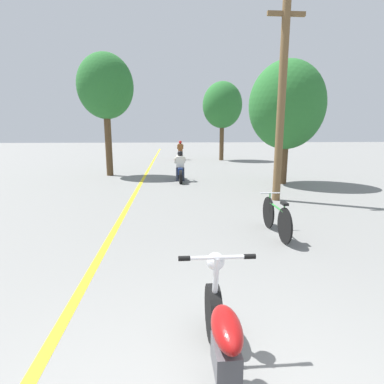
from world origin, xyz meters
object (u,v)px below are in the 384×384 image
roadside_tree_right_far (222,105)px  roadside_tree_left (105,87)px  roadside_tree_right_near (287,106)px  motorcycle_rider_lead (180,170)px  utility_pole (282,99)px  motorcycle_foreground (225,347)px  motorcycle_rider_far (180,153)px  bicycle_parked (276,217)px

roadside_tree_right_far → roadside_tree_left: (-6.89, -7.66, 0.15)m
roadside_tree_right_near → motorcycle_rider_lead: bearing=167.1°
utility_pole → motorcycle_rider_lead: bearing=126.3°
roadside_tree_left → motorcycle_foreground: (3.41, -12.90, -3.79)m
motorcycle_rider_far → motorcycle_foreground: bearing=-91.0°
motorcycle_rider_lead → bicycle_parked: motorcycle_rider_lead is taller
utility_pole → roadside_tree_right_far: 13.66m
roadside_tree_left → motorcycle_rider_far: 9.78m
utility_pole → motorcycle_rider_lead: (-2.91, 3.96, -2.59)m
motorcycle_foreground → motorcycle_rider_far: motorcycle_rider_far is taller
motorcycle_foreground → motorcycle_rider_lead: motorcycle_rider_lead is taller
utility_pole → motorcycle_foreground: utility_pole is taller
motorcycle_rider_far → motorcycle_rider_lead: bearing=-92.1°
roadside_tree_right_far → motorcycle_rider_lead: bearing=-109.8°
roadside_tree_left → motorcycle_rider_far: (3.79, 8.25, -3.64)m
motorcycle_rider_far → roadside_tree_right_near: bearing=-70.9°
roadside_tree_right_near → roadside_tree_right_far: size_ratio=0.85×
motorcycle_rider_lead → motorcycle_rider_far: (0.37, 10.24, 0.05)m
roadside_tree_right_near → motorcycle_rider_far: (-3.88, 11.21, -2.60)m
roadside_tree_right_near → motorcycle_foreground: bearing=-113.2°
utility_pole → bicycle_parked: 4.35m
utility_pole → roadside_tree_left: size_ratio=1.05×
roadside_tree_right_far → roadside_tree_left: 10.31m
roadside_tree_right_near → motorcycle_rider_far: 12.15m
roadside_tree_left → motorcycle_rider_lead: bearing=-30.2°
roadside_tree_right_far → roadside_tree_left: roadside_tree_right_far is taller
roadside_tree_right_near → motorcycle_foreground: size_ratio=2.49×
motorcycle_foreground → motorcycle_rider_lead: size_ratio=0.99×
utility_pole → roadside_tree_right_far: size_ratio=1.04×
motorcycle_foreground → bicycle_parked: size_ratio=1.17×
motorcycle_foreground → motorcycle_rider_far: 21.15m
motorcycle_foreground → motorcycle_rider_lead: (0.01, 10.91, 0.10)m
utility_pole → roadside_tree_right_near: bearing=65.9°
motorcycle_foreground → roadside_tree_right_far: bearing=80.4°
roadside_tree_left → bicycle_parked: size_ratio=3.41×
motorcycle_rider_far → roadside_tree_right_far: bearing=-10.8°
motorcycle_foreground → bicycle_parked: motorcycle_foreground is taller
motorcycle_foreground → roadside_tree_left: bearing=104.8°
roadside_tree_right_far → motorcycle_rider_lead: roadside_tree_right_far is taller
roadside_tree_right_far → roadside_tree_right_near: bearing=-85.9°
roadside_tree_right_near → roadside_tree_left: size_ratio=0.85×
motorcycle_rider_lead → utility_pole: bearing=-53.7°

